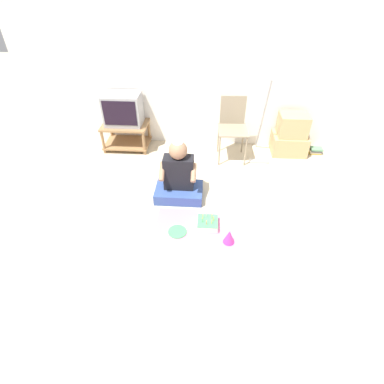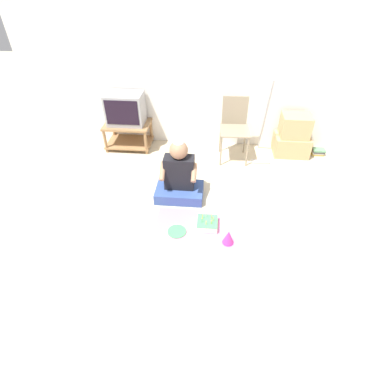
# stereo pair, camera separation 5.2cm
# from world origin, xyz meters

# --- Properties ---
(ground_plane) EXTENTS (16.00, 16.00, 0.00)m
(ground_plane) POSITION_xyz_m (0.00, 0.00, 0.00)
(ground_plane) COLOR beige
(wall_back) EXTENTS (6.40, 0.06, 2.55)m
(wall_back) POSITION_xyz_m (0.00, 2.29, 1.27)
(wall_back) COLOR white
(wall_back) RESTS_ON ground_plane
(tv_stand) EXTENTS (0.71, 0.50, 0.41)m
(tv_stand) POSITION_xyz_m (-1.53, 2.01, 0.24)
(tv_stand) COLOR #997047
(tv_stand) RESTS_ON ground_plane
(tv) EXTENTS (0.56, 0.41, 0.47)m
(tv) POSITION_xyz_m (-1.53, 2.03, 0.64)
(tv) COLOR #99999E
(tv) RESTS_ON tv_stand
(folding_chair) EXTENTS (0.44, 0.45, 0.91)m
(folding_chair) POSITION_xyz_m (0.14, 1.86, 0.54)
(folding_chair) COLOR gray
(folding_chair) RESTS_ON ground_plane
(cardboard_box_stack) EXTENTS (0.53, 0.42, 0.64)m
(cardboard_box_stack) POSITION_xyz_m (1.06, 2.02, 0.29)
(cardboard_box_stack) COLOR tan
(cardboard_box_stack) RESTS_ON ground_plane
(dust_mop) EXTENTS (0.28, 0.52, 1.25)m
(dust_mop) POSITION_xyz_m (0.57, 1.82, 0.37)
(dust_mop) COLOR #B2ADA3
(dust_mop) RESTS_ON ground_plane
(book_pile) EXTENTS (0.21, 0.14, 0.09)m
(book_pile) POSITION_xyz_m (1.50, 2.01, 0.05)
(book_pile) COLOR #A88933
(book_pile) RESTS_ON ground_plane
(person_seated) EXTENTS (0.60, 0.41, 0.86)m
(person_seated) POSITION_xyz_m (-0.56, 0.78, 0.29)
(person_seated) COLOR #334C8C
(person_seated) RESTS_ON ground_plane
(party_cloth) EXTENTS (1.10, 0.87, 0.01)m
(party_cloth) POSITION_xyz_m (-0.23, 0.08, 0.00)
(party_cloth) COLOR pink
(party_cloth) RESTS_ON ground_plane
(birthday_cake) EXTENTS (0.24, 0.24, 0.14)m
(birthday_cake) POSITION_xyz_m (-0.17, 0.23, 0.05)
(birthday_cake) COLOR #F4E0C6
(birthday_cake) RESTS_ON party_cloth
(party_hat_blue) EXTENTS (0.13, 0.13, 0.17)m
(party_hat_blue) POSITION_xyz_m (0.07, 0.00, 0.09)
(party_hat_blue) COLOR #CC338C
(party_hat_blue) RESTS_ON party_cloth
(paper_plate) EXTENTS (0.22, 0.22, 0.01)m
(paper_plate) POSITION_xyz_m (-0.51, 0.11, 0.01)
(paper_plate) COLOR #4CB266
(paper_plate) RESTS_ON party_cloth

